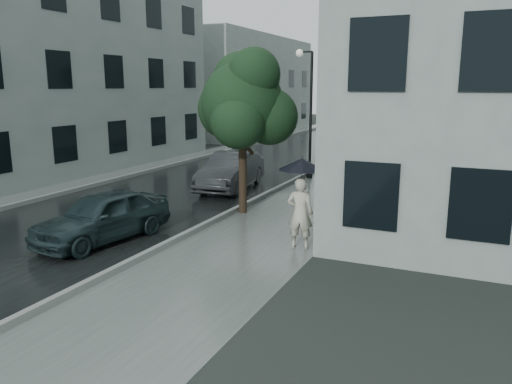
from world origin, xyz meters
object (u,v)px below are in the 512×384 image
at_px(street_tree, 244,102).
at_px(car_far, 231,171).
at_px(car_near, 103,216).
at_px(pedestrian, 300,213).
at_px(lamp_post, 308,106).

height_order(street_tree, car_far, street_tree).
xyz_separation_m(street_tree, car_near, (-2.06, -4.23, -2.81)).
height_order(pedestrian, car_near, pedestrian).
height_order(lamp_post, car_far, lamp_post).
bearing_deg(car_near, pedestrian, 26.53).
bearing_deg(lamp_post, car_near, -102.44).
relative_size(pedestrian, street_tree, 0.35).
height_order(street_tree, lamp_post, lamp_post).
xyz_separation_m(pedestrian, car_near, (-4.88, -1.50, -0.24)).
xyz_separation_m(pedestrian, street_tree, (-2.82, 2.73, 2.57)).
height_order(pedestrian, car_far, pedestrian).
bearing_deg(pedestrian, street_tree, -51.57).
distance_m(street_tree, lamp_post, 6.65).
bearing_deg(car_far, lamp_post, 55.07).
bearing_deg(street_tree, car_far, 123.27).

